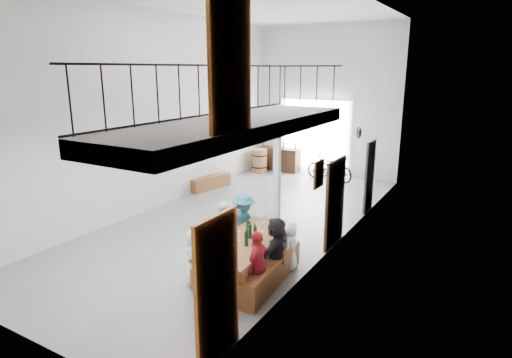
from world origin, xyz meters
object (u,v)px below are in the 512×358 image
Objects in this scene: bench_inner at (222,262)px; bicycle_near at (335,168)px; serving_counter at (279,159)px; oak_barrel at (259,161)px; tasting_table at (248,244)px; side_bench at (210,182)px; host_standing at (207,277)px.

bicycle_near reaches higher than bench_inner.
bicycle_near is at bearing -5.48° from serving_counter.
oak_barrel is at bearing 122.63° from bicycle_near.
tasting_table is 1.46× the size of bicycle_near.
tasting_table is at bearing -47.58° from side_bench.
bench_inner is 1.13× the size of side_bench.
oak_barrel is (-4.12, 7.66, -0.25)m from tasting_table.
tasting_table is at bearing 0.24° from bench_inner.
side_bench is (-4.35, 4.76, -0.48)m from tasting_table.
serving_counter is (-3.02, 8.38, 0.24)m from bench_inner.
bicycle_near is (-1.17, 7.99, -0.25)m from tasting_table.
side_bench is 0.92× the size of bicycle_near.
tasting_table is 8.70m from oak_barrel.
side_bench is at bearing 161.70° from bicycle_near.
host_standing reaches higher than tasting_table.
serving_counter reaches higher than side_bench.
oak_barrel is at bearing 110.26° from bench_inner.
host_standing is (4.57, -6.36, 0.55)m from side_bench.
bicycle_near is at bearing 119.05° from host_standing.
oak_barrel reaches higher than bench_inner.
oak_barrel is 0.85m from serving_counter.
bicycle_near reaches higher than side_bench.
serving_counter is at bearing 78.13° from side_bench.
bench_inner is 1.83m from host_standing.
bench_inner is 8.49m from oak_barrel.
bench_inner is 6.11m from side_bench.
tasting_table is 1.62× the size of host_standing.
host_standing is at bearing -86.07° from tasting_table.
serving_counter reaches higher than tasting_table.
host_standing reaches higher than oak_barrel.
side_bench is at bearing 128.59° from tasting_table.
serving_counter is (-3.60, 8.33, -0.26)m from tasting_table.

